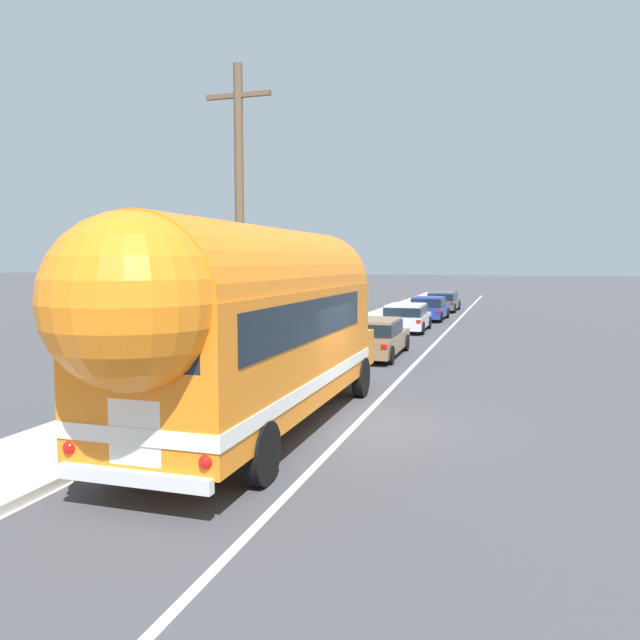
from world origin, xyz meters
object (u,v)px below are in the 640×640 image
utility_pole (240,224)px  car_lead (375,336)px  car_second (407,316)px  car_third (429,308)px  car_fourth (443,300)px  painted_bus (251,320)px

utility_pole → car_lead: utility_pole is taller
utility_pole → car_second: bearing=82.7°
car_third → car_fourth: (0.13, 6.69, 0.05)m
painted_bus → utility_pole: bearing=117.2°
car_second → car_third: (0.22, 6.50, -0.05)m
utility_pole → car_third: (2.15, 21.65, -3.69)m
car_lead → car_third: bearing=90.0°
car_fourth → car_second: bearing=-91.5°
car_lead → car_fourth: (0.11, 21.56, 0.04)m
utility_pole → car_third: utility_pole is taller
car_lead → car_second: size_ratio=1.12×
painted_bus → car_lead: bearing=89.8°
painted_bus → car_third: bearing=89.9°
car_second → car_third: same height
utility_pole → car_fourth: (2.28, 28.34, -3.64)m
painted_bus → car_second: 19.35m
car_third → utility_pole: bearing=-95.7°
car_lead → car_second: 8.37m
painted_bus → car_second: bearing=90.6°
utility_pole → painted_bus: (2.13, -4.14, -2.12)m
painted_bus → car_fourth: bearing=89.7°
utility_pole → car_third: 22.06m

